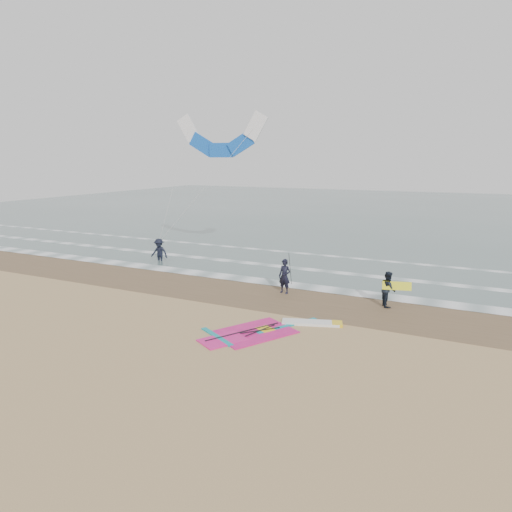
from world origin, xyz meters
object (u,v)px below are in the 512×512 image
at_px(windsurf_rig, 270,330).
at_px(person_standing, 285,276).
at_px(person_walking, 388,289).
at_px(surf_kite, 221,139).
at_px(person_wading, 159,247).

xyz_separation_m(windsurf_rig, person_standing, (-1.48, 5.12, 0.86)).
relative_size(person_walking, surf_kite, 0.20).
bearing_deg(person_walking, person_wading, 54.13).
bearing_deg(person_standing, windsurf_rig, -65.57).
bearing_deg(person_standing, person_walking, 9.65).
bearing_deg(person_wading, person_standing, -23.00).
xyz_separation_m(person_standing, person_walking, (5.15, 0.12, -0.06)).
height_order(person_standing, surf_kite, surf_kite).
bearing_deg(person_walking, surf_kite, 40.80).
xyz_separation_m(person_walking, person_wading, (-15.62, 3.19, 0.11)).
distance_m(person_standing, surf_kite, 11.51).
bearing_deg(person_wading, windsurf_rig, -40.67).
distance_m(person_walking, surf_kite, 15.17).
relative_size(person_wading, surf_kite, 0.22).
distance_m(person_walking, person_wading, 15.94).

